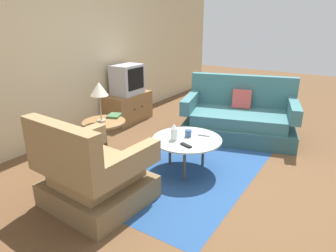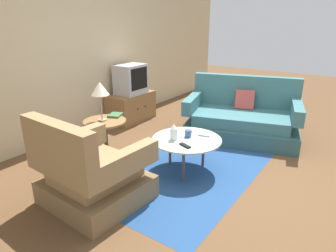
% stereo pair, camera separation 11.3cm
% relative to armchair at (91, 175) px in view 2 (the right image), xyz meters
% --- Properties ---
extents(ground_plane, '(16.00, 16.00, 0.00)m').
position_rel_armchair_xyz_m(ground_plane, '(1.28, -0.60, -0.32)').
color(ground_plane, brown).
extents(back_wall, '(9.00, 0.12, 2.70)m').
position_rel_armchair_xyz_m(back_wall, '(1.28, 1.76, 1.03)').
color(back_wall, '#CCB78E').
rests_on(back_wall, ground).
extents(area_rug, '(2.46, 1.57, 0.00)m').
position_rel_armchair_xyz_m(area_rug, '(1.13, -0.44, -0.32)').
color(area_rug, navy).
rests_on(area_rug, ground).
extents(armchair, '(0.94, 0.98, 0.96)m').
position_rel_armchair_xyz_m(armchair, '(0.00, 0.00, 0.00)').
color(armchair, brown).
rests_on(armchair, ground).
extents(couch, '(1.38, 1.88, 0.93)m').
position_rel_armchair_xyz_m(couch, '(2.60, -0.57, -0.02)').
color(couch, '#325C60').
rests_on(couch, ground).
extents(coffee_table, '(0.85, 0.85, 0.43)m').
position_rel_armchair_xyz_m(coffee_table, '(1.13, -0.44, 0.08)').
color(coffee_table, '#B2C6C1').
rests_on(coffee_table, ground).
extents(side_table, '(0.55, 0.55, 0.56)m').
position_rel_armchair_xyz_m(side_table, '(0.78, 0.58, 0.09)').
color(side_table, olive).
rests_on(side_table, ground).
extents(tv_stand, '(0.89, 0.50, 0.51)m').
position_rel_armchair_xyz_m(tv_stand, '(2.24, 1.42, -0.06)').
color(tv_stand, olive).
rests_on(tv_stand, ground).
extents(television, '(0.53, 0.40, 0.52)m').
position_rel_armchair_xyz_m(television, '(2.24, 1.40, 0.45)').
color(television, '#B7B7BC').
rests_on(television, tv_stand).
extents(table_lamp, '(0.22, 0.22, 0.50)m').
position_rel_armchair_xyz_m(table_lamp, '(0.76, 0.60, 0.65)').
color(table_lamp, '#9E937A').
rests_on(table_lamp, side_table).
extents(vase, '(0.09, 0.09, 0.20)m').
position_rel_armchair_xyz_m(vase, '(1.02, -0.33, 0.21)').
color(vase, white).
rests_on(vase, coffee_table).
extents(mug, '(0.13, 0.08, 0.09)m').
position_rel_armchair_xyz_m(mug, '(1.20, -0.42, 0.16)').
color(mug, '#335184').
rests_on(mug, coffee_table).
extents(tv_remote_dark, '(0.10, 0.16, 0.02)m').
position_rel_armchair_xyz_m(tv_remote_dark, '(0.93, -0.54, 0.12)').
color(tv_remote_dark, black).
rests_on(tv_remote_dark, coffee_table).
extents(tv_remote_silver, '(0.08, 0.15, 0.02)m').
position_rel_armchair_xyz_m(tv_remote_silver, '(1.33, -0.57, 0.12)').
color(tv_remote_silver, '#B2B2B7').
rests_on(tv_remote_silver, coffee_table).
extents(book, '(0.24, 0.22, 0.03)m').
position_rel_armchair_xyz_m(book, '(1.00, 0.60, 0.26)').
color(book, '#3D663D').
rests_on(book, side_table).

